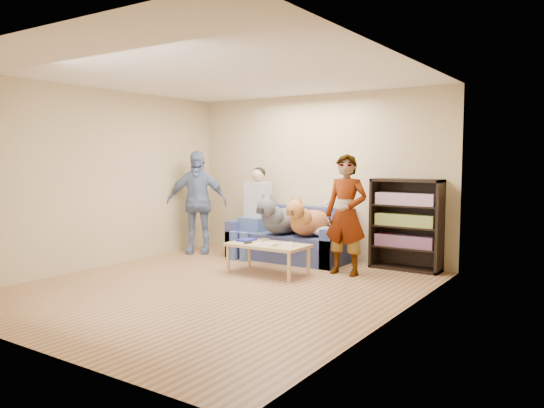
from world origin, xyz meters
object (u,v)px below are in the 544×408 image
Objects in this scene: person_seated at (254,209)px; coffee_table at (268,247)px; person_standing_left at (197,202)px; sofa at (290,241)px; dog_gray at (281,219)px; person_standing_right at (346,215)px; bookshelf at (406,222)px; camera_silver at (266,240)px; dog_tan at (308,221)px; notebook_blue at (247,240)px.

person_seated reaches higher than coffee_table.
sofa is at bearing -17.99° from person_standing_left.
dog_gray reaches higher than coffee_table.
person_standing_left reaches higher than person_standing_right.
bookshelf is (1.48, 1.34, 0.31)m from coffee_table.
person_standing_right is 1.50× the size of coffee_table.
dog_gray is (-1.24, 0.28, -0.16)m from person_standing_right.
dog_tan is (0.22, 0.80, 0.21)m from camera_silver.
person_seated is at bearing -171.48° from bookshelf.
coffee_table is (-0.10, -0.92, -0.28)m from dog_tan.
bookshelf is (2.41, 0.36, -0.09)m from person_seated.
person_seated reaches higher than dog_gray.
person_standing_left is at bearing 176.76° from person_standing_right.
dog_tan reaches higher than notebook_blue.
person_standing_left reaches higher than coffee_table.
person_standing_left is 1.17× the size of person_seated.
sofa is (-0.20, 0.98, -0.16)m from camera_silver.
notebook_blue is 0.20× the size of bookshelf.
bookshelf reaches higher than camera_silver.
camera_silver is 0.08× the size of bookshelf.
bookshelf reaches higher than sofa.
bookshelf is at bearing 42.07° from coffee_table.
dog_tan is at bearing 83.59° from coffee_table.
camera_silver is 0.10× the size of coffee_table.
person_seated is (-0.81, 0.86, 0.33)m from camera_silver.
notebook_blue is 0.24× the size of coffee_table.
person_standing_right is 1.28m from dog_gray.
dog_gray is 0.95m from coffee_table.
person_seated reaches higher than bookshelf.
person_standing_left is 2.09m from coffee_table.
person_seated reaches higher than camera_silver.
coffee_table is 0.85× the size of bookshelf.
person_standing_right is 1.12× the size of person_seated.
person_standing_left is 1.32× the size of bookshelf.
camera_silver is 0.79m from dog_gray.
person_seated reaches higher than sofa.
coffee_table is at bearing -52.43° from person_standing_left.
notebook_blue is at bearing -120.10° from dog_tan.
person_seated is 1.13× the size of bookshelf.
notebook_blue is 0.83m from dog_gray.
person_standing_right reaches higher than person_seated.
notebook_blue is 1.07m from sofa.
person_standing_left is 6.59× the size of notebook_blue.
bookshelf is (1.82, 0.49, 0.02)m from dog_gray.
camera_silver is (1.79, -0.57, -0.41)m from person_standing_left.
coffee_table is (0.93, -0.98, -0.40)m from person_seated.
camera_silver is at bearing 135.00° from coffee_table.
person_standing_left is 1.35× the size of dog_gray.
dog_gray is (0.07, 0.80, 0.23)m from notebook_blue.
dog_tan is at bearing -163.09° from bookshelf.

